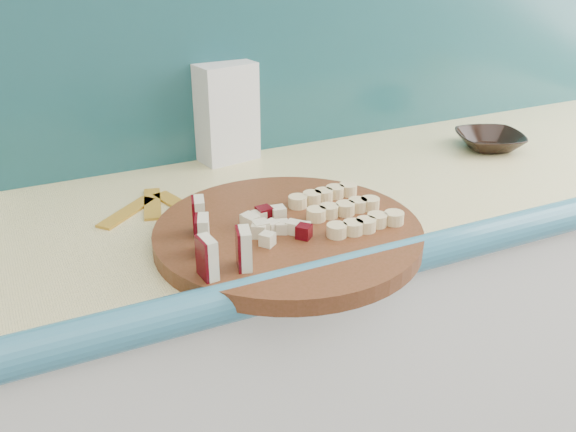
{
  "coord_description": "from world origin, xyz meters",
  "views": [
    {
      "loc": [
        -0.48,
        0.46,
        1.41
      ],
      "look_at": [
        -0.07,
        1.33,
        0.96
      ],
      "focal_mm": 40.0,
      "sensor_mm": 36.0,
      "label": 1
    }
  ],
  "objects": [
    {
      "name": "brown_bowl",
      "position": [
        0.57,
        1.55,
        0.93
      ],
      "size": [
        0.2,
        0.2,
        0.04
      ],
      "primitive_type": "imported",
      "rotation": [
        0.0,
        0.0,
        -0.34
      ],
      "color": "black",
      "rests_on": "kitchen_counter"
    },
    {
      "name": "banana_slices",
      "position": [
        0.05,
        1.34,
        0.95
      ],
      "size": [
        0.15,
        0.17,
        0.02
      ],
      "color": "#DDC387",
      "rests_on": "cutting_board"
    },
    {
      "name": "cutting_board",
      "position": [
        -0.07,
        1.33,
        0.92
      ],
      "size": [
        0.47,
        0.47,
        0.03
      ],
      "primitive_type": "cylinder",
      "rotation": [
        0.0,
        0.0,
        0.03
      ],
      "color": "#44250E",
      "rests_on": "kitchen_counter"
    },
    {
      "name": "flour_bag",
      "position": [
        -0.01,
        1.76,
        1.02
      ],
      "size": [
        0.14,
        0.11,
        0.22
      ],
      "primitive_type": "cube",
      "rotation": [
        0.0,
        0.0,
        0.17
      ],
      "color": "silver",
      "rests_on": "kitchen_counter"
    },
    {
      "name": "backsplash",
      "position": [
        0.1,
        1.79,
        1.16
      ],
      "size": [
        2.2,
        0.02,
        0.5
      ],
      "primitive_type": "cube",
      "color": "teal",
      "rests_on": "kitchen_counter"
    },
    {
      "name": "kitchen_counter",
      "position": [
        0.1,
        1.5,
        0.46
      ],
      "size": [
        2.2,
        0.63,
        0.91
      ],
      "color": "silver",
      "rests_on": "ground"
    },
    {
      "name": "banana_peel",
      "position": [
        -0.24,
        1.56,
        0.91
      ],
      "size": [
        0.19,
        0.17,
        0.01
      ],
      "rotation": [
        0.0,
        0.0,
        -0.42
      ],
      "color": "gold",
      "rests_on": "kitchen_counter"
    },
    {
      "name": "apple_chunks",
      "position": [
        -0.09,
        1.33,
        0.95
      ],
      "size": [
        0.07,
        0.07,
        0.02
      ],
      "color": "beige",
      "rests_on": "cutting_board"
    },
    {
      "name": "apple_wedges",
      "position": [
        -0.21,
        1.29,
        0.97
      ],
      "size": [
        0.08,
        0.18,
        0.06
      ],
      "color": "beige",
      "rests_on": "cutting_board"
    }
  ]
}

